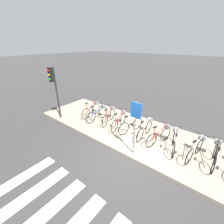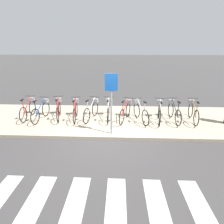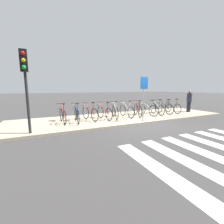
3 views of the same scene
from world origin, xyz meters
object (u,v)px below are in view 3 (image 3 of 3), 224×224
at_px(parked_bicycle_9, 163,107).
at_px(parked_bicycle_10, 172,106).
at_px(parked_bicycle_7, 146,108).
at_px(sign_post, 144,91).
at_px(parked_bicycle_2, 89,112).
at_px(parked_bicycle_5, 126,109).
at_px(parked_bicycle_6, 137,109).
at_px(pedestrian, 189,101).
at_px(parked_bicycle_1, 77,113).
at_px(traffic_light, 25,74).
at_px(parked_bicycle_0, 62,114).
at_px(parked_bicycle_8, 156,108).
at_px(parked_bicycle_3, 104,111).
at_px(parked_bicycle_4, 115,110).

distance_m(parked_bicycle_9, parked_bicycle_10, 0.84).
relative_size(parked_bicycle_7, sign_post, 0.69).
xyz_separation_m(parked_bicycle_2, parked_bicycle_5, (2.28, -0.03, 0.00)).
bearing_deg(parked_bicycle_6, pedestrian, -2.79).
height_order(pedestrian, sign_post, sign_post).
xyz_separation_m(parked_bicycle_10, pedestrian, (1.40, -0.26, 0.37)).
distance_m(parked_bicycle_1, parked_bicycle_6, 3.77).
height_order(parked_bicycle_9, traffic_light, traffic_light).
bearing_deg(pedestrian, sign_post, -166.95).
distance_m(parked_bicycle_0, parked_bicycle_9, 6.56).
bearing_deg(parked_bicycle_8, parked_bicycle_5, 176.68).
xyz_separation_m(parked_bicycle_5, traffic_light, (-5.03, -1.50, 1.74)).
bearing_deg(parked_bicycle_10, parked_bicycle_8, -176.49).
distance_m(parked_bicycle_3, parked_bicycle_9, 4.37).
bearing_deg(traffic_light, parked_bicycle_3, 21.72).
xyz_separation_m(parked_bicycle_4, parked_bicycle_9, (3.64, -0.02, 0.00)).
xyz_separation_m(parked_bicycle_6, pedestrian, (4.35, -0.21, 0.37)).
relative_size(parked_bicycle_9, pedestrian, 1.04).
relative_size(parked_bicycle_8, parked_bicycle_10, 0.99).
xyz_separation_m(parked_bicycle_2, traffic_light, (-2.75, -1.53, 1.74)).
height_order(parked_bicycle_2, traffic_light, traffic_light).
bearing_deg(parked_bicycle_10, parked_bicycle_0, 179.64).
bearing_deg(pedestrian, parked_bicycle_1, 178.98).
height_order(parked_bicycle_8, parked_bicycle_10, same).
bearing_deg(parked_bicycle_0, sign_post, -20.56).
height_order(parked_bicycle_0, parked_bicycle_9, same).
height_order(parked_bicycle_4, parked_bicycle_6, same).
height_order(parked_bicycle_8, traffic_light, traffic_light).
bearing_deg(parked_bicycle_7, parked_bicycle_0, 178.51).
bearing_deg(parked_bicycle_5, traffic_light, -163.39).
distance_m(parked_bicycle_2, parked_bicycle_6, 3.06).
bearing_deg(parked_bicycle_0, pedestrian, -2.00).
relative_size(parked_bicycle_2, parked_bicycle_10, 0.98).
bearing_deg(parked_bicycle_7, parked_bicycle_1, -179.60).
bearing_deg(pedestrian, parked_bicycle_0, 178.00).
xyz_separation_m(parked_bicycle_4, sign_post, (0.94, -1.43, 1.11)).
bearing_deg(parked_bicycle_2, parked_bicycle_1, -165.50).
bearing_deg(parked_bicycle_6, sign_post, -113.13).
bearing_deg(parked_bicycle_3, sign_post, -39.06).
height_order(parked_bicycle_1, parked_bicycle_9, same).
bearing_deg(parked_bicycle_7, parked_bicycle_9, 3.25).
relative_size(parked_bicycle_6, sign_post, 0.68).
height_order(parked_bicycle_9, pedestrian, pedestrian).
height_order(parked_bicycle_1, parked_bicycle_7, same).
bearing_deg(parked_bicycle_6, parked_bicycle_4, 177.26).
bearing_deg(parked_bicycle_9, parked_bicycle_1, -178.88).
relative_size(parked_bicycle_1, parked_bicycle_6, 1.05).
bearing_deg(sign_post, parked_bicycle_9, 27.49).
xyz_separation_m(parked_bicycle_7, sign_post, (-1.21, -1.32, 1.11)).
bearing_deg(parked_bicycle_5, parked_bicycle_3, -176.71).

